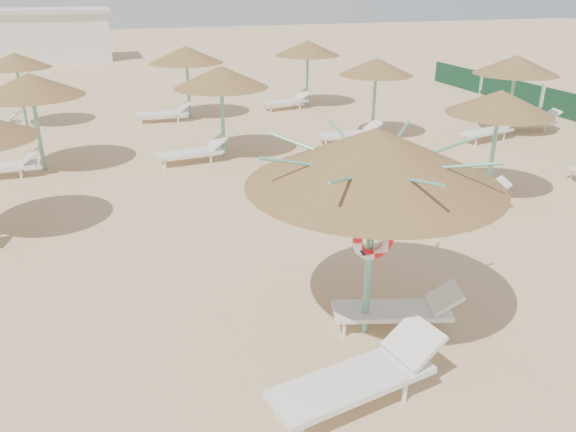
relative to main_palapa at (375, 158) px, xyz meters
name	(u,v)px	position (x,y,z in m)	size (l,w,h in m)	color
ground	(346,340)	(-0.36, -0.12, -2.78)	(120.00, 120.00, 0.00)	tan
main_palapa	(375,158)	(0.00, 0.00, 0.00)	(3.56, 3.56, 3.19)	#68B59E
lounger_main_a	(363,375)	(-0.71, -1.39, -2.38)	(2.41, 1.11, 0.84)	white
lounger_main_b	(400,309)	(0.55, -0.07, -2.45)	(2.01, 1.10, 0.70)	white
palapa_field	(274,74)	(1.73, 10.25, -0.46)	(20.22, 14.30, 2.71)	#68B59E
service_hut	(45,35)	(-6.36, 34.88, -1.14)	(8.40, 4.40, 3.25)	silver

